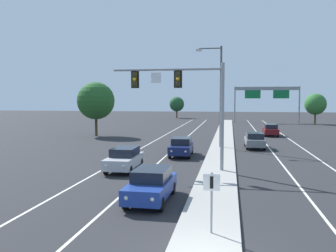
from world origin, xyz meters
name	(u,v)px	position (x,y,z in m)	size (l,w,h in m)	color
median_island	(220,161)	(0.00, 18.00, 0.07)	(2.40, 110.00, 0.15)	#9E9B93
lane_stripe_oncoming_center	(175,148)	(-4.70, 25.00, 0.00)	(0.14, 100.00, 0.01)	silver
lane_stripe_receding_center	(271,151)	(4.70, 25.00, 0.00)	(0.14, 100.00, 0.01)	silver
edge_stripe_left	(143,148)	(-8.00, 25.00, 0.00)	(0.14, 100.00, 0.01)	silver
edge_stripe_right	(307,151)	(8.00, 25.00, 0.00)	(0.14, 100.00, 0.01)	silver
overhead_signal_mast	(186,93)	(-2.19, 13.78, 5.35)	(7.63, 0.44, 7.20)	gray
median_sign_post	(212,194)	(0.15, 2.08, 1.59)	(0.60, 0.10, 2.20)	gray
street_lamp_median	(219,90)	(-0.39, 25.81, 5.79)	(2.58, 0.28, 10.00)	#4C4C51
car_oncoming_blue	(151,184)	(-2.97, 6.25, 0.82)	(1.88, 4.49, 1.58)	navy
car_oncoming_silver	(124,159)	(-6.42, 13.32, 0.82)	(1.85, 4.48, 1.58)	#B7B7BC
car_oncoming_navy	(181,147)	(-3.38, 20.32, 0.82)	(1.92, 4.51, 1.58)	#141E4C
car_receding_grey	(255,140)	(3.22, 26.42, 0.82)	(1.89, 4.50, 1.58)	slate
car_receding_darkred	(271,130)	(6.14, 39.36, 0.82)	(1.85, 4.48, 1.58)	#5B0F14
highway_sign_gantry	(267,93)	(8.20, 67.08, 6.16)	(13.28, 0.42, 7.50)	gray
tree_far_left_a	(177,104)	(-12.83, 81.84, 3.58)	(3.80, 3.80, 5.49)	#4C3823
tree_far_right_c	(315,104)	(17.16, 63.99, 3.91)	(4.14, 4.14, 5.99)	#4C3823
tree_far_left_b	(96,101)	(-16.86, 35.22, 4.70)	(4.97, 4.97, 7.19)	#4C3823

